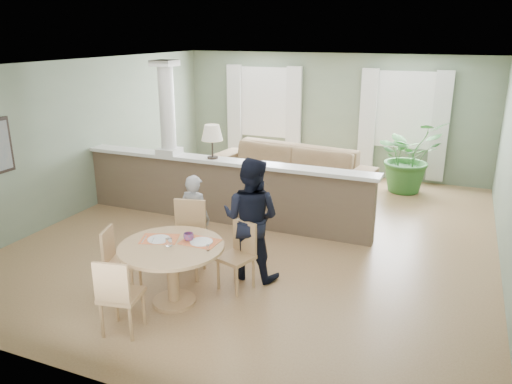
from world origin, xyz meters
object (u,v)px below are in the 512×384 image
at_px(chair_far_boy, 188,234).
at_px(man_person, 251,219).
at_px(child_person, 195,218).
at_px(sofa, 286,173).
at_px(dining_table, 172,257).
at_px(chair_side, 117,258).
at_px(chair_far_man, 239,252).
at_px(chair_near, 118,293).
at_px(houseplant, 408,156).

relative_size(chair_far_boy, man_person, 0.61).
bearing_deg(chair_far_boy, child_person, 92.68).
xyz_separation_m(sofa, dining_table, (0.11, -4.39, 0.11)).
bearing_deg(child_person, chair_far_boy, 109.74).
xyz_separation_m(dining_table, child_person, (-0.35, 1.17, 0.03)).
bearing_deg(child_person, man_person, 174.10).
bearing_deg(chair_side, chair_far_man, -79.42).
distance_m(chair_near, chair_side, 0.98).
xyz_separation_m(chair_side, man_person, (1.37, 1.04, 0.35)).
bearing_deg(dining_table, chair_far_boy, 107.19).
height_order(houseplant, chair_far_man, houseplant).
bearing_deg(chair_far_man, dining_table, -112.16).
distance_m(sofa, chair_side, 4.48).
relative_size(dining_table, chair_near, 1.38).
height_order(chair_far_boy, chair_side, chair_far_boy).
relative_size(dining_table, chair_side, 1.47).
bearing_deg(houseplant, child_person, -118.09).
bearing_deg(man_person, sofa, -77.76).
relative_size(houseplant, chair_near, 1.63).
relative_size(chair_far_man, chair_near, 0.96).
bearing_deg(chair_near, man_person, -123.90).
xyz_separation_m(sofa, chair_far_man, (0.67, -3.71, -0.01)).
relative_size(sofa, chair_far_man, 3.85).
xyz_separation_m(chair_near, child_person, (-0.17, 1.98, 0.13)).
relative_size(sofa, chair_near, 3.70).
height_order(sofa, houseplant, houseplant).
distance_m(chair_near, child_person, 1.99).
height_order(sofa, chair_side, sofa).
distance_m(dining_table, child_person, 1.22).
bearing_deg(child_person, sofa, -89.82).
distance_m(sofa, houseplant, 2.53).
xyz_separation_m(sofa, chair_side, (-0.67, -4.43, -0.02)).
relative_size(houseplant, dining_table, 1.18).
bearing_deg(chair_far_man, chair_side, -134.69).
bearing_deg(dining_table, houseplant, 70.11).
distance_m(chair_far_man, man_person, 0.47).
xyz_separation_m(sofa, chair_far_boy, (-0.13, -3.61, 0.06)).
height_order(houseplant, chair_far_boy, houseplant).
relative_size(chair_near, man_person, 0.55).
xyz_separation_m(chair_near, man_person, (0.77, 1.81, 0.32)).
bearing_deg(chair_far_boy, houseplant, 52.16).
bearing_deg(dining_table, chair_side, -177.38).
distance_m(chair_far_man, chair_side, 1.52).
relative_size(chair_far_boy, chair_side, 1.18).
xyz_separation_m(chair_far_man, chair_near, (-0.74, -1.49, 0.02)).
bearing_deg(chair_near, child_person, -96.16).
xyz_separation_m(chair_far_boy, man_person, (0.83, 0.22, 0.27)).
height_order(sofa, chair_near, sofa).
xyz_separation_m(dining_table, chair_side, (-0.79, -0.04, -0.13)).
bearing_deg(sofa, dining_table, -80.26).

